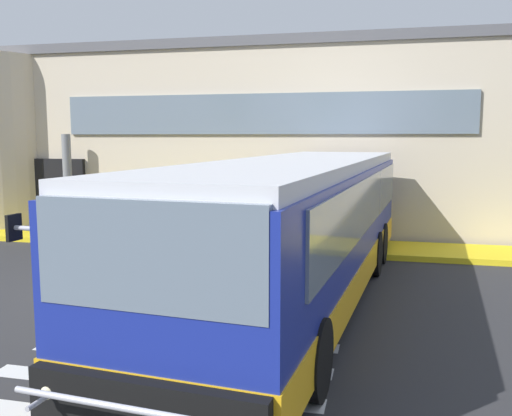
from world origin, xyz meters
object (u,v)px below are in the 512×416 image
Objects in this scene: passenger_by_doorway at (115,206)px; safety_bollard_yellow at (252,239)px; passenger_near_column at (86,202)px; bus_main_foreground at (297,232)px; passenger_at_curb_edge at (141,204)px; entry_support_column at (68,182)px.

passenger_by_doorway is 4.62m from safety_bollard_yellow.
safety_bollard_yellow is (5.72, -1.49, -0.66)m from passenger_near_column.
safety_bollard_yellow is at bearing 115.50° from bus_main_foreground.
passenger_at_curb_edge reaches higher than safety_bollard_yellow.
passenger_by_doorway is at bearing -21.90° from entry_support_column.
passenger_near_column is at bearing 165.43° from safety_bollard_yellow.
bus_main_foreground is 7.76m from passenger_at_curb_edge.
safety_bollard_yellow is (-1.79, 3.74, -0.89)m from bus_main_foreground.
passenger_by_doorway is 0.80m from passenger_at_curb_edge.
passenger_at_curb_edge is (-5.68, 5.27, -0.26)m from bus_main_foreground.
entry_support_column is 2.71m from passenger_at_curb_edge.
passenger_at_curb_edge is at bearing 44.14° from passenger_by_doorway.
bus_main_foreground is at bearing -33.70° from entry_support_column.
safety_bollard_yellow is (4.47, -0.97, -0.63)m from passenger_by_doorway.
entry_support_column is at bearing 158.10° from passenger_by_doorway.
entry_support_column is at bearing 158.79° from passenger_near_column.
bus_main_foreground is at bearing -64.50° from safety_bollard_yellow.
entry_support_column reaches higher than passenger_at_curb_edge.
entry_support_column is 1.82× the size of passenger_at_curb_edge.
passenger_near_column is 1.00× the size of passenger_by_doorway.
passenger_at_curb_edge is (1.83, 0.04, -0.03)m from passenger_near_column.
entry_support_column is at bearing 146.30° from bus_main_foreground.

